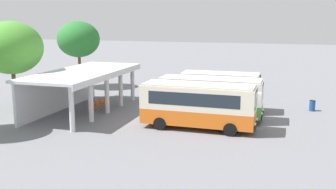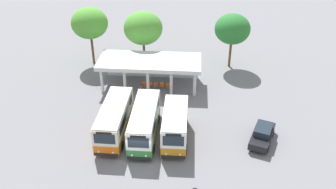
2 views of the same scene
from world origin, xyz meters
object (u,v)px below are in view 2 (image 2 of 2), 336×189
Objects in this scene: city_bus_second_in_row at (144,122)px; waiting_chair_second_from_end at (150,84)px; waiting_chair_fourth_seat at (162,85)px; city_bus_nearest_orange at (115,119)px; city_bus_middle_cream at (175,125)px; parked_car_flank at (262,134)px; waiting_chair_middle_seat at (156,85)px; waiting_chair_fifth_seat at (168,85)px; waiting_chair_end_by_column at (144,85)px.

city_bus_second_in_row is 9.23× the size of waiting_chair_second_from_end.
city_bus_nearest_orange is at bearing -112.14° from waiting_chair_fourth_seat.
city_bus_middle_cream is 8.42m from parked_car_flank.
city_bus_nearest_orange reaches higher than waiting_chair_second_from_end.
waiting_chair_fifth_seat is (1.47, -0.03, 0.00)m from waiting_chair_middle_seat.
city_bus_middle_cream reaches higher than waiting_chair_middle_seat.
city_bus_nearest_orange is 1.01× the size of city_bus_second_in_row.
city_bus_middle_cream is at bearing -73.26° from waiting_chair_middle_seat.
waiting_chair_middle_seat is at bearing 178.96° from waiting_chair_fifth_seat.
waiting_chair_middle_seat is 1.00× the size of waiting_chair_fifth_seat.
waiting_chair_second_from_end is 0.74m from waiting_chair_middle_seat.
parked_car_flank is 5.41× the size of waiting_chair_second_from_end.
city_bus_second_in_row is 9.67m from waiting_chair_fifth_seat.
waiting_chair_fifth_seat is (-9.82, 9.38, -0.31)m from parked_car_flank.
waiting_chair_middle_seat is at bearing 71.93° from city_bus_nearest_orange.
city_bus_second_in_row is at bearing -85.82° from waiting_chair_second_from_end.
city_bus_nearest_orange is 9.29× the size of waiting_chair_fifth_seat.
waiting_chair_second_from_end and waiting_chair_fourth_seat have the same top height.
city_bus_middle_cream is at bearing -4.90° from city_bus_second_in_row.
city_bus_nearest_orange is 1.21× the size of city_bus_middle_cream.
waiting_chair_middle_seat and waiting_chair_fifth_seat have the same top height.
waiting_chair_second_from_end is 1.00× the size of waiting_chair_fifth_seat.
city_bus_second_in_row is 1.20× the size of city_bus_middle_cream.
waiting_chair_second_from_end is at bearing 110.60° from city_bus_middle_cream.
waiting_chair_middle_seat is at bearing 106.74° from city_bus_middle_cream.
waiting_chair_fifth_seat is at bearing 80.92° from city_bus_second_in_row.
parked_car_flank is 14.70m from waiting_chair_middle_seat.
waiting_chair_middle_seat is at bearing 89.75° from city_bus_second_in_row.
city_bus_middle_cream is at bearing -81.45° from waiting_chair_fifth_seat.
waiting_chair_end_by_column and waiting_chair_second_from_end have the same top height.
waiting_chair_middle_seat is 0.74m from waiting_chair_fourth_seat.
city_bus_nearest_orange reaches higher than waiting_chair_middle_seat.
waiting_chair_end_by_column is 1.00× the size of waiting_chair_middle_seat.
city_bus_second_in_row is (2.97, -0.25, -0.01)m from city_bus_nearest_orange.
city_bus_middle_cream is 10.72m from waiting_chair_end_by_column.
waiting_chair_end_by_column is 1.00× the size of waiting_chair_second_from_end.
waiting_chair_second_from_end is (-0.69, 9.50, -1.23)m from city_bus_second_in_row.
waiting_chair_fourth_seat is at bearing 138.38° from parked_car_flank.
waiting_chair_end_by_column is 0.74m from waiting_chair_second_from_end.
city_bus_nearest_orange reaches higher than waiting_chair_fifth_seat.
waiting_chair_fourth_seat is (0.74, -0.02, 0.00)m from waiting_chair_middle_seat.
waiting_chair_fourth_seat is at bearing 85.31° from city_bus_second_in_row.
waiting_chair_second_from_end is (-3.67, 9.76, -1.23)m from city_bus_middle_cream.
waiting_chair_second_from_end is 1.00× the size of waiting_chair_fourth_seat.
city_bus_middle_cream is 1.42× the size of parked_car_flank.
city_bus_nearest_orange is at bearing 175.12° from city_bus_middle_cream.
waiting_chair_fifth_seat is (2.94, 0.03, 0.00)m from waiting_chair_end_by_column.
waiting_chair_second_from_end is at bearing 179.11° from waiting_chair_fifth_seat.
parked_car_flank is 15.83m from waiting_chair_end_by_column.
parked_car_flank is at bearing -39.78° from waiting_chair_middle_seat.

